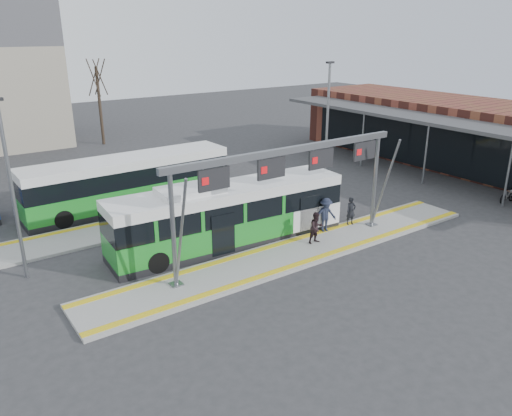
{
  "coord_description": "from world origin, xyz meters",
  "views": [
    {
      "loc": [
        -14.57,
        -17.11,
        10.44
      ],
      "look_at": [
        -0.45,
        3.0,
        1.58
      ],
      "focal_mm": 35.0,
      "sensor_mm": 36.0,
      "label": 1
    }
  ],
  "objects_px": {
    "passenger_b": "(316,228)",
    "passenger_c": "(326,215)",
    "passenger_a": "(351,211)",
    "hero_bus": "(229,215)",
    "gantry": "(292,169)"
  },
  "relations": [
    {
      "from": "passenger_b",
      "to": "passenger_c",
      "type": "distance_m",
      "value": 1.67
    },
    {
      "from": "hero_bus",
      "to": "passenger_c",
      "type": "height_order",
      "value": "hero_bus"
    },
    {
      "from": "gantry",
      "to": "passenger_b",
      "type": "xyz_separation_m",
      "value": [
        1.68,
        -0.02,
        -3.33
      ]
    },
    {
      "from": "gantry",
      "to": "passenger_c",
      "type": "xyz_separation_m",
      "value": [
        3.1,
        0.85,
        -3.21
      ]
    },
    {
      "from": "passenger_a",
      "to": "passenger_b",
      "type": "bearing_deg",
      "value": -155.6
    },
    {
      "from": "passenger_c",
      "to": "passenger_a",
      "type": "bearing_deg",
      "value": 9.99
    },
    {
      "from": "passenger_b",
      "to": "passenger_c",
      "type": "bearing_deg",
      "value": 32.38
    },
    {
      "from": "hero_bus",
      "to": "passenger_a",
      "type": "distance_m",
      "value": 7.06
    },
    {
      "from": "passenger_a",
      "to": "passenger_c",
      "type": "height_order",
      "value": "passenger_c"
    },
    {
      "from": "passenger_b",
      "to": "passenger_c",
      "type": "relative_size",
      "value": 0.87
    },
    {
      "from": "passenger_b",
      "to": "passenger_c",
      "type": "xyz_separation_m",
      "value": [
        1.42,
        0.87,
        0.12
      ]
    },
    {
      "from": "passenger_a",
      "to": "passenger_c",
      "type": "distance_m",
      "value": 1.84
    },
    {
      "from": "gantry",
      "to": "passenger_b",
      "type": "height_order",
      "value": "gantry"
    },
    {
      "from": "gantry",
      "to": "passenger_c",
      "type": "distance_m",
      "value": 4.54
    },
    {
      "from": "passenger_a",
      "to": "passenger_b",
      "type": "relative_size",
      "value": 0.96
    }
  ]
}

